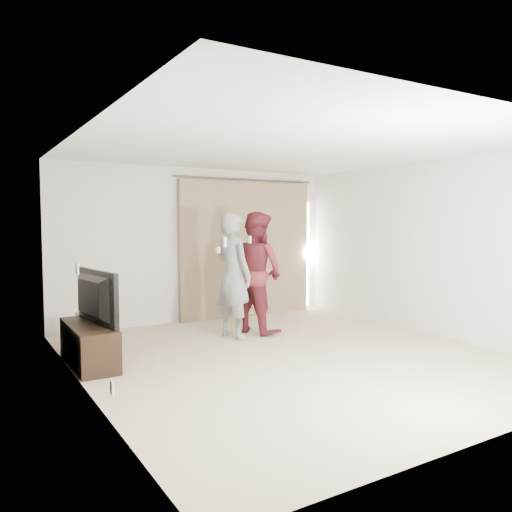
# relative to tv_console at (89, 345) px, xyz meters

# --- Properties ---
(floor) EXTENTS (5.50, 5.50, 0.00)m
(floor) POSITION_rel_tv_console_xyz_m (2.27, -0.95, -0.24)
(floor) COLOR beige
(floor) RESTS_ON ground
(wall_back) EXTENTS (5.00, 0.04, 2.60)m
(wall_back) POSITION_rel_tv_console_xyz_m (2.27, 1.80, 1.06)
(wall_back) COLOR silver
(wall_back) RESTS_ON ground
(wall_left) EXTENTS (0.04, 5.50, 2.60)m
(wall_left) POSITION_rel_tv_console_xyz_m (-0.23, -0.95, 1.06)
(wall_left) COLOR silver
(wall_left) RESTS_ON ground
(ceiling) EXTENTS (5.00, 5.50, 0.01)m
(ceiling) POSITION_rel_tv_console_xyz_m (2.27, -0.95, 2.36)
(ceiling) COLOR silver
(ceiling) RESTS_ON wall_back
(curtain) EXTENTS (2.80, 0.11, 2.46)m
(curtain) POSITION_rel_tv_console_xyz_m (3.18, 1.73, 0.96)
(curtain) COLOR #917F59
(curtain) RESTS_ON ground
(tv_console) EXTENTS (0.44, 1.26, 0.48)m
(tv_console) POSITION_rel_tv_console_xyz_m (0.00, 0.00, 0.00)
(tv_console) COLOR black
(tv_console) RESTS_ON ground
(tv) EXTENTS (0.30, 1.12, 0.64)m
(tv) POSITION_rel_tv_console_xyz_m (0.00, 0.00, 0.56)
(tv) COLOR black
(tv) RESTS_ON tv_console
(scratching_post) EXTENTS (0.33, 0.33, 0.44)m
(scratching_post) POSITION_rel_tv_console_xyz_m (0.17, 1.14, -0.06)
(scratching_post) COLOR tan
(scratching_post) RESTS_ON ground
(person_man) EXTENTS (0.58, 0.75, 1.83)m
(person_man) POSITION_rel_tv_console_xyz_m (2.13, 0.35, 0.67)
(person_man) COLOR slate
(person_man) RESTS_ON ground
(person_woman) EXTENTS (0.91, 1.05, 1.84)m
(person_woman) POSITION_rel_tv_console_xyz_m (2.62, 0.49, 0.68)
(person_woman) COLOR maroon
(person_woman) RESTS_ON ground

